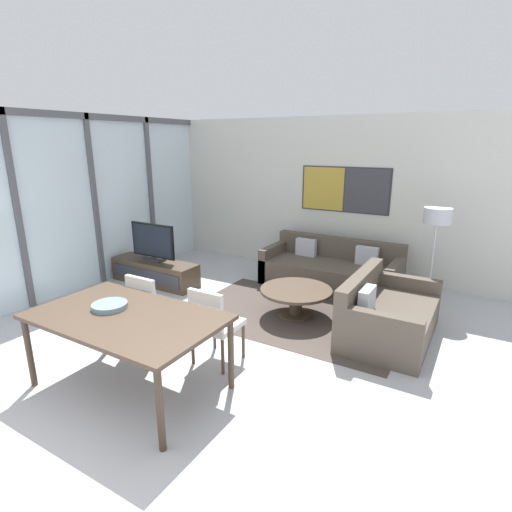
% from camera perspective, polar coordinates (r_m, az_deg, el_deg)
% --- Properties ---
extents(ground_plane, '(24.00, 24.00, 0.00)m').
position_cam_1_polar(ground_plane, '(3.95, -21.79, -21.94)').
color(ground_plane, '#B2B2B7').
extents(wall_back, '(7.17, 0.09, 2.80)m').
position_cam_1_polar(wall_back, '(7.44, 9.82, 8.40)').
color(wall_back, silver).
rests_on(wall_back, ground_plane).
extents(window_wall_left, '(0.07, 5.13, 2.80)m').
position_cam_1_polar(window_wall_left, '(7.22, -22.28, 8.23)').
color(window_wall_left, silver).
rests_on(window_wall_left, ground_plane).
extents(area_rug, '(2.97, 1.90, 0.01)m').
position_cam_1_polar(area_rug, '(5.72, 5.64, -8.39)').
color(area_rug, '#473D38').
rests_on(area_rug, ground_plane).
extents(tv_console, '(1.62, 0.48, 0.41)m').
position_cam_1_polar(tv_console, '(7.08, -14.24, -2.24)').
color(tv_console, '#423326').
rests_on(tv_console, ground_plane).
extents(television, '(0.91, 0.20, 0.65)m').
position_cam_1_polar(television, '(6.94, -14.52, 1.81)').
color(television, '#2D2D33').
rests_on(television, tv_console).
extents(sofa_main, '(2.24, 0.96, 0.78)m').
position_cam_1_polar(sofa_main, '(6.87, 10.76, -2.06)').
color(sofa_main, '#51473D').
rests_on(sofa_main, ground_plane).
extents(sofa_side, '(0.96, 1.56, 0.78)m').
position_cam_1_polar(sofa_side, '(5.28, 17.78, -8.19)').
color(sofa_side, '#51473D').
rests_on(sofa_side, ground_plane).
extents(coffee_table, '(1.00, 1.00, 0.40)m').
position_cam_1_polar(coffee_table, '(5.61, 5.72, -5.63)').
color(coffee_table, '#423326').
rests_on(coffee_table, ground_plane).
extents(dining_table, '(1.85, 1.10, 0.78)m').
position_cam_1_polar(dining_table, '(4.05, -18.02, -8.84)').
color(dining_table, '#423326').
rests_on(dining_table, ground_plane).
extents(dining_chair_left, '(0.46, 0.46, 0.89)m').
position_cam_1_polar(dining_chair_left, '(4.90, -14.90, -6.77)').
color(dining_chair_left, beige).
rests_on(dining_chair_left, ground_plane).
extents(dining_chair_centre, '(0.46, 0.46, 0.89)m').
position_cam_1_polar(dining_chair_centre, '(4.36, -6.10, -9.24)').
color(dining_chair_centre, beige).
rests_on(dining_chair_centre, ground_plane).
extents(fruit_bowl, '(0.34, 0.34, 0.05)m').
position_cam_1_polar(fruit_bowl, '(4.22, -20.18, -6.62)').
color(fruit_bowl, slate).
rests_on(fruit_bowl, dining_table).
extents(floor_lamp, '(0.38, 0.38, 1.48)m').
position_cam_1_polar(floor_lamp, '(6.18, 24.41, 4.39)').
color(floor_lamp, '#2D2D33').
rests_on(floor_lamp, ground_plane).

